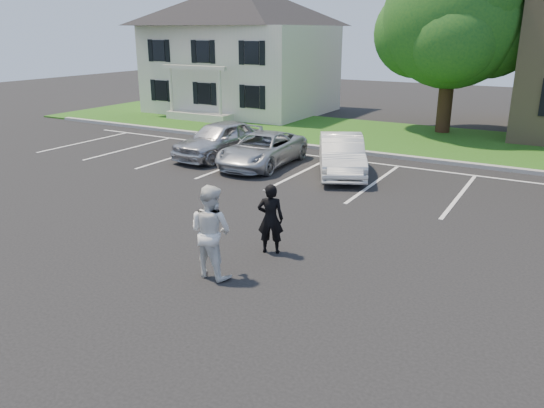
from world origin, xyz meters
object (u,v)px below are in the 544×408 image
at_px(man_black_suit, 270,219).
at_px(car_silver_west, 220,139).
at_px(man_white_shirt, 211,231).
at_px(house, 242,49).
at_px(car_silver_minivan, 262,149).
at_px(tree, 456,21).
at_px(car_white_sedan, 341,155).

relative_size(man_black_suit, car_silver_west, 0.38).
bearing_deg(man_white_shirt, house, -54.34).
height_order(car_silver_west, car_silver_minivan, car_silver_west).
bearing_deg(tree, car_silver_minivan, -113.69).
height_order(man_black_suit, car_silver_west, man_black_suit).
xyz_separation_m(tree, man_white_shirt, (-0.55, -19.10, -4.36)).
xyz_separation_m(tree, car_silver_west, (-6.73, -10.01, -4.61)).
bearing_deg(house, car_silver_west, -61.35).
relative_size(man_black_suit, car_silver_minivan, 0.37).
bearing_deg(car_silver_west, man_white_shirt, -49.47).
distance_m(man_black_suit, car_white_sedan, 7.52).
distance_m(man_black_suit, man_white_shirt, 1.74).
relative_size(house, man_black_suit, 6.24).
height_order(house, tree, tree).
bearing_deg(car_silver_west, car_silver_minivan, -2.13).
bearing_deg(car_silver_west, man_black_suit, -41.86).
bearing_deg(car_silver_west, house, 124.95).
xyz_separation_m(house, man_black_suit, (12.87, -18.81, -3.00)).
bearing_deg(car_white_sedan, tree, 55.65).
xyz_separation_m(man_black_suit, car_silver_minivan, (-4.44, 7.09, -0.20)).
xyz_separation_m(man_white_shirt, car_silver_minivan, (-3.99, 8.77, -0.37)).
height_order(house, man_black_suit, house).
distance_m(man_black_suit, car_silver_west, 9.96).
height_order(house, car_silver_minivan, house).
height_order(house, car_white_sedan, house).
height_order(man_black_suit, car_white_sedan, man_black_suit).
height_order(man_white_shirt, car_silver_minivan, man_white_shirt).
xyz_separation_m(house, car_silver_west, (6.22, -11.39, -3.09)).
height_order(man_black_suit, man_white_shirt, man_white_shirt).
distance_m(tree, car_white_sedan, 11.14).
distance_m(house, man_white_shirt, 24.12).
bearing_deg(car_white_sedan, man_black_suit, -106.04).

